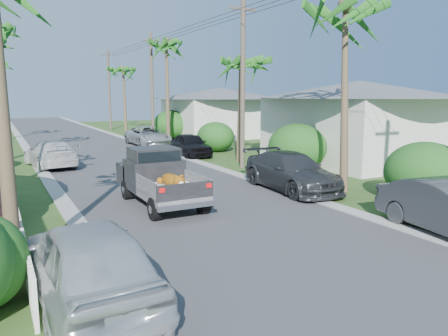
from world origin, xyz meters
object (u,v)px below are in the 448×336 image
parked_car_lf (51,154)px  pickup_truck (157,176)px  parked_car_rd (148,136)px  palm_r_b (240,61)px  utility_pole_c (152,87)px  utility_pole_d (109,89)px  house_right_far (220,114)px  utility_pole_b (243,83)px  palm_r_a (349,6)px  parked_car_rf (191,145)px  palm_r_d (123,69)px  parked_car_ln (87,262)px  palm_r_c (166,42)px  house_right_near (357,125)px  parked_car_rm (291,172)px

parked_car_lf → pickup_truck: bearing=95.6°
parked_car_rd → palm_r_b: palm_r_b is taller
utility_pole_c → utility_pole_d: (0.00, 15.00, 0.00)m
house_right_far → utility_pole_b: 18.71m
pickup_truck → palm_r_a: 9.99m
parked_car_rf → palm_r_d: 22.17m
palm_r_a → palm_r_b: bearing=88.1°
parked_car_rd → parked_car_ln: (-9.42, -25.13, 0.10)m
palm_r_c → house_right_near: size_ratio=1.04×
palm_r_a → palm_r_d: size_ratio=1.09×
palm_r_a → utility_pole_b: utility_pole_b is taller
parked_car_ln → palm_r_a: palm_r_a is taller
parked_car_ln → parked_car_rm: bearing=-148.5°
parked_car_rd → palm_r_d: (2.08, 14.16, 6.00)m
parked_car_ln → parked_car_lf: size_ratio=0.98×
parked_car_lf → house_right_near: bearing=151.5°
parked_car_rd → house_right_near: size_ratio=0.59×
parked_car_lf → utility_pole_c: bearing=-141.5°
parked_car_rm → palm_r_a: palm_r_a is taller
parked_car_lf → palm_r_a: (9.98, -12.29, 6.69)m
house_right_near → utility_pole_c: utility_pole_c is taller
palm_r_b → house_right_near: (6.40, -3.00, -3.73)m
parked_car_rm → palm_r_c: bearing=88.3°
palm_r_d → palm_r_a: bearing=-90.3°
parked_car_lf → palm_r_b: (10.28, -3.29, 5.22)m
palm_r_a → house_right_far: 25.48m
palm_r_a → utility_pole_d: (-0.70, 37.00, -2.82)m
parked_car_lf → palm_r_d: (10.18, 21.71, 6.01)m
utility_pole_b → utility_pole_d: bearing=90.0°
parked_car_rd → palm_r_d: size_ratio=0.66×
utility_pole_b → palm_r_c: bearing=87.4°
palm_r_b → house_right_near: 7.99m
parked_car_rm → house_right_near: size_ratio=0.60×
parked_car_rm → parked_car_ln: size_ratio=1.09×
house_right_far → utility_pole_c: bearing=-164.9°
parked_car_ln → utility_pole_b: size_ratio=0.55×
pickup_truck → utility_pole_b: size_ratio=0.57×
parked_car_rm → palm_r_a: bearing=-30.9°
parked_car_rm → palm_r_b: palm_r_b is taller
pickup_truck → utility_pole_b: 9.31m
parked_car_ln → palm_r_c: palm_r_c is taller
palm_r_a → palm_r_c: (-0.10, 20.00, 0.69)m
parked_car_rd → parked_car_lf: 11.08m
house_right_far → utility_pole_c: utility_pole_c is taller
parked_car_rd → palm_r_b: 12.23m
pickup_truck → utility_pole_c: size_ratio=0.57×
pickup_truck → parked_car_ln: pickup_truck is taller
parked_car_rf → parked_car_rd: parked_car_rd is taller
house_right_near → utility_pole_c: 17.79m
utility_pole_d → utility_pole_c: bearing=-90.0°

